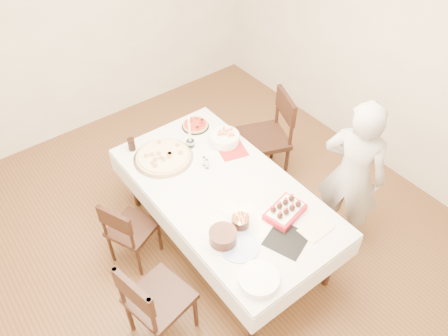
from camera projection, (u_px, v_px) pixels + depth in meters
floor at (213, 241)px, 4.32m from camera, size 5.00×5.00×0.00m
wall_back at (76, 21)px, 4.81m from camera, size 4.50×0.04×2.70m
wall_right at (392, 49)px, 4.36m from camera, size 0.04×5.00×2.70m
dining_table at (224, 216)px, 4.07m from camera, size 1.92×2.42×0.75m
chair_right_savory at (263, 138)px, 4.66m from camera, size 0.68×0.68×1.03m
chair_left_savory at (132, 228)px, 3.93m from camera, size 0.54×0.54×0.80m
chair_left_dessert at (160, 298)px, 3.36m from camera, size 0.57×0.57×0.94m
person at (352, 175)px, 3.86m from camera, size 0.57×0.68×1.59m
pizza_white at (163, 157)px, 4.07m from camera, size 0.73×0.73×0.04m
pizza_pepperoni at (195, 125)px, 4.41m from camera, size 0.32×0.32×0.04m
red_placemat at (232, 150)px, 4.16m from camera, size 0.31×0.31×0.01m
pasta_bowl at (225, 138)px, 4.21m from camera, size 0.38×0.38×0.09m
taper_candle at (190, 132)px, 4.09m from camera, size 0.10×0.10×0.36m
shaker_pair at (207, 164)px, 3.96m from camera, size 0.08×0.08×0.10m
cola_glass at (131, 144)px, 4.13m from camera, size 0.09×0.09×0.13m
layer_cake at (223, 237)px, 3.36m from camera, size 0.32×0.32×0.11m
cake_board at (287, 240)px, 3.41m from camera, size 0.38×0.38×0.01m
birthday_cake at (240, 219)px, 3.45m from camera, size 0.18×0.18×0.15m
strawberry_box at (285, 211)px, 3.57m from camera, size 0.38×0.29×0.08m
box_lid at (316, 229)px, 3.48m from camera, size 0.27×0.18×0.02m
plate_stack at (259, 279)px, 3.12m from camera, size 0.37×0.37×0.06m
china_plate at (239, 246)px, 3.36m from camera, size 0.35×0.35×0.01m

